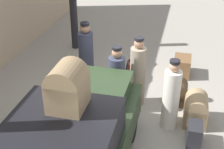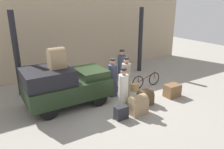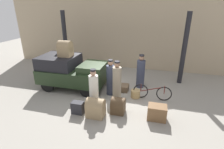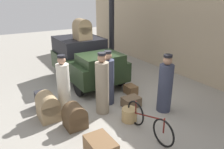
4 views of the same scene
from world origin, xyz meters
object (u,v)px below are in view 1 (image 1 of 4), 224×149
at_px(truck, 76,134).
at_px(porter_with_bicycle, 86,55).
at_px(trunk_large_brown, 103,90).
at_px(bicycle, 131,63).
at_px(suitcase_small_leather, 177,92).
at_px(trunk_on_truck_roof, 67,87).
at_px(trunk_wicker_pale, 194,134).
at_px(wicker_basket, 127,80).
at_px(suitcase_tan_flat, 75,102).
at_px(porter_standing_middle, 138,74).
at_px(suitcase_black_upright, 182,66).
at_px(trunk_umber_medium, 196,109).
at_px(conductor_in_dark_uniform, 171,98).
at_px(porter_lifting_near_truck, 117,82).

distance_m(truck, porter_with_bicycle, 3.51).
height_order(truck, trunk_large_brown, truck).
xyz_separation_m(bicycle, suitcase_small_leather, (-1.24, -1.40, -0.05)).
height_order(suitcase_small_leather, trunk_on_truck_roof, trunk_on_truck_roof).
bearing_deg(trunk_wicker_pale, wicker_basket, 42.39).
bearing_deg(porter_with_bicycle, suitcase_tan_flat, -174.19).
bearing_deg(suitcase_small_leather, porter_standing_middle, 106.31).
distance_m(suitcase_black_upright, trunk_on_truck_roof, 5.12).
height_order(bicycle, suitcase_small_leather, bicycle).
height_order(truck, bicycle, truck).
bearing_deg(trunk_umber_medium, porter_with_bicycle, 66.24).
bearing_deg(conductor_in_dark_uniform, trunk_umber_medium, -65.33).
bearing_deg(suitcase_small_leather, wicker_basket, 69.89).
relative_size(wicker_basket, porter_lifting_near_truck, 0.25).
distance_m(porter_with_bicycle, trunk_large_brown, 1.16).
bearing_deg(porter_standing_middle, trunk_large_brown, 79.86).
bearing_deg(wicker_basket, truck, 174.96).
xyz_separation_m(truck, suitcase_black_upright, (4.30, -1.72, -0.61)).
bearing_deg(porter_with_bicycle, truck, -164.98).
bearing_deg(porter_lifting_near_truck, porter_standing_middle, -46.44).
height_order(suitcase_small_leather, trunk_large_brown, suitcase_small_leather).
relative_size(wicker_basket, trunk_on_truck_roof, 0.54).
bearing_deg(conductor_in_dark_uniform, porter_with_bicycle, 56.96).
bearing_deg(porter_standing_middle, suitcase_black_upright, -30.39).
xyz_separation_m(truck, bicycle, (4.05, -0.26, -0.55)).
distance_m(bicycle, trunk_large_brown, 1.46).
bearing_deg(truck, porter_standing_middle, -15.12).
distance_m(wicker_basket, porter_lifting_near_truck, 1.34).
bearing_deg(conductor_in_dark_uniform, suitcase_black_upright, -3.84).
bearing_deg(conductor_in_dark_uniform, trunk_wicker_pale, -129.86).
height_order(wicker_basket, conductor_in_dark_uniform, conductor_in_dark_uniform).
bearing_deg(suitcase_small_leather, truck, 149.45).
height_order(porter_standing_middle, suitcase_small_leather, porter_standing_middle).
bearing_deg(trunk_large_brown, trunk_on_truck_roof, -175.44).
relative_size(porter_lifting_near_truck, trunk_on_truck_roof, 2.21).
height_order(trunk_umber_medium, trunk_wicker_pale, trunk_umber_medium).
distance_m(truck, wicker_basket, 3.40).
bearing_deg(porter_with_bicycle, trunk_on_truck_roof, -165.81).
bearing_deg(conductor_in_dark_uniform, porter_lifting_near_truck, 75.51).
bearing_deg(trunk_wicker_pale, porter_lifting_near_truck, 66.51).
distance_m(porter_standing_middle, trunk_on_truck_roof, 3.05).
distance_m(suitcase_small_leather, suitcase_black_upright, 1.49).
bearing_deg(porter_standing_middle, suitcase_small_leather, -73.69).
relative_size(truck, porter_lifting_near_truck, 1.93).
bearing_deg(bicycle, conductor_in_dark_uniform, -150.27).
bearing_deg(porter_lifting_near_truck, trunk_wicker_pale, -113.49).
relative_size(truck, porter_standing_middle, 1.82).
distance_m(porter_lifting_near_truck, porter_standing_middle, 0.59).
relative_size(wicker_basket, porter_standing_middle, 0.23).
height_order(wicker_basket, suitcase_black_upright, suitcase_black_upright).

